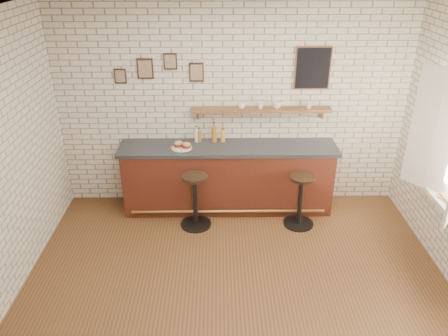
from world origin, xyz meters
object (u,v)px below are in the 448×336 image
at_px(shelf_cup_a, 241,106).
at_px(shelf_cup_d, 309,105).
at_px(bitters_bottle_brown, 199,136).
at_px(book_upper, 444,198).
at_px(condiment_bottle_yellow, 223,136).
at_px(shelf_cup_b, 260,105).
at_px(bar_stool_left, 195,199).
at_px(shelf_cup_c, 277,105).
at_px(bitters_bottle_white, 197,135).
at_px(book_lower, 444,200).
at_px(bar_counter, 228,177).
at_px(ciabatta_sandwich, 183,145).
at_px(bitters_bottle_amber, 214,134).
at_px(sandwich_plate, 182,148).
at_px(bar_stool_right, 300,199).

distance_m(shelf_cup_a, shelf_cup_d, 0.95).
bearing_deg(bitters_bottle_brown, book_upper, -28.52).
xyz_separation_m(condiment_bottle_yellow, shelf_cup_b, (0.53, 0.03, 0.45)).
xyz_separation_m(bitters_bottle_brown, shelf_cup_d, (1.56, 0.03, 0.45)).
bearing_deg(shelf_cup_a, shelf_cup_b, -15.68).
height_order(condiment_bottle_yellow, shelf_cup_a, shelf_cup_a).
height_order(bar_stool_left, shelf_cup_c, shelf_cup_c).
relative_size(bitters_bottle_white, book_lower, 1.24).
xyz_separation_m(condiment_bottle_yellow, bar_stool_left, (-0.39, -0.64, -0.67)).
xyz_separation_m(bar_counter, bitters_bottle_brown, (-0.42, 0.17, 0.59)).
height_order(bitters_bottle_brown, bitters_bottle_white, bitters_bottle_white).
bearing_deg(bitters_bottle_white, ciabatta_sandwich, -128.73).
distance_m(ciabatta_sandwich, bitters_bottle_amber, 0.50).
xyz_separation_m(sandwich_plate, condiment_bottle_yellow, (0.58, 0.23, 0.08)).
xyz_separation_m(sandwich_plate, bar_stool_left, (0.19, -0.41, -0.59)).
relative_size(sandwich_plate, shelf_cup_d, 2.68).
bearing_deg(shelf_cup_c, ciabatta_sandwich, 115.95).
xyz_separation_m(bar_stool_left, shelf_cup_c, (1.15, 0.68, 1.13)).
bearing_deg(shelf_cup_b, shelf_cup_a, 132.75).
bearing_deg(bitters_bottle_amber, shelf_cup_c, 2.15).
distance_m(bar_counter, sandwich_plate, 0.83).
height_order(bitters_bottle_brown, bar_stool_left, bitters_bottle_brown).
bearing_deg(ciabatta_sandwich, bar_stool_left, -66.57).
xyz_separation_m(sandwich_plate, bitters_bottle_brown, (0.23, 0.23, 0.08)).
height_order(bar_stool_left, book_upper, book_upper).
relative_size(bitters_bottle_amber, book_upper, 1.22).
bearing_deg(bitters_bottle_amber, sandwich_plate, -152.52).
distance_m(bitters_bottle_white, book_lower, 3.30).
bearing_deg(bar_stool_right, book_lower, -32.60).
bearing_deg(shelf_cup_a, bitters_bottle_white, 167.29).
height_order(ciabatta_sandwich, bar_stool_left, ciabatta_sandwich).
relative_size(bar_stool_left, bar_stool_right, 1.03).
relative_size(bar_stool_right, shelf_cup_d, 7.37).
height_order(bitters_bottle_amber, condiment_bottle_yellow, bitters_bottle_amber).
xyz_separation_m(sandwich_plate, shelf_cup_b, (1.11, 0.27, 0.53)).
height_order(bar_stool_left, shelf_cup_b, shelf_cup_b).
bearing_deg(shelf_cup_a, bitters_bottle_brown, 167.45).
bearing_deg(shelf_cup_d, condiment_bottle_yellow, 146.58).
bearing_deg(sandwich_plate, ciabatta_sandwich, 0.00).
height_order(sandwich_plate, ciabatta_sandwich, ciabatta_sandwich).
bearing_deg(condiment_bottle_yellow, bar_stool_right, -31.10).
height_order(bitters_bottle_brown, bitters_bottle_amber, bitters_bottle_amber).
bearing_deg(shelf_cup_a, bar_stool_right, -55.72).
distance_m(bar_counter, book_upper, 2.85).
bearing_deg(sandwich_plate, shelf_cup_d, 8.50).
height_order(bitters_bottle_brown, shelf_cup_d, shelf_cup_d).
distance_m(bitters_bottle_white, book_upper, 3.29).
distance_m(sandwich_plate, ciabatta_sandwich, 0.05).
xyz_separation_m(condiment_bottle_yellow, book_lower, (2.52, -1.57, -0.16)).
distance_m(bitters_bottle_white, shelf_cup_b, 1.01).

